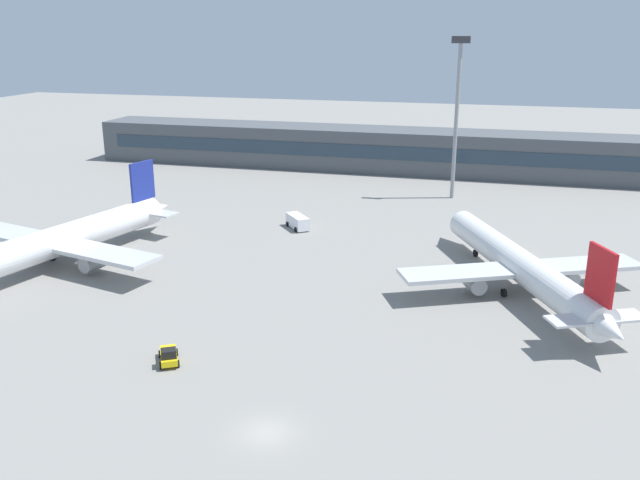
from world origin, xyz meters
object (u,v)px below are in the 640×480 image
(airplane_mid, at_px, (517,263))
(floodlight_tower_west, at_px, (457,108))
(airplane_near, at_px, (49,244))
(service_van_white, at_px, (298,221))
(baggage_tug_yellow, at_px, (169,356))

(airplane_mid, height_order, floodlight_tower_west, floodlight_tower_west)
(airplane_near, distance_m, airplane_mid, 58.91)
(service_van_white, height_order, floodlight_tower_west, floodlight_tower_west)
(airplane_mid, xyz_separation_m, baggage_tug_yellow, (-31.55, -28.24, -2.40))
(baggage_tug_yellow, bearing_deg, floodlight_tower_west, 74.13)
(service_van_white, distance_m, floodlight_tower_west, 37.38)
(airplane_near, relative_size, airplane_mid, 1.13)
(airplane_mid, xyz_separation_m, service_van_white, (-32.77, 17.52, -2.08))
(baggage_tug_yellow, bearing_deg, service_van_white, 91.54)
(airplane_mid, bearing_deg, floodlight_tower_west, 104.16)
(airplane_near, bearing_deg, floodlight_tower_west, 48.06)
(baggage_tug_yellow, bearing_deg, airplane_mid, 41.83)
(airplane_near, bearing_deg, service_van_white, 45.80)
(airplane_near, bearing_deg, airplane_mid, 8.49)
(airplane_near, xyz_separation_m, airplane_mid, (58.27, 8.70, -0.23))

